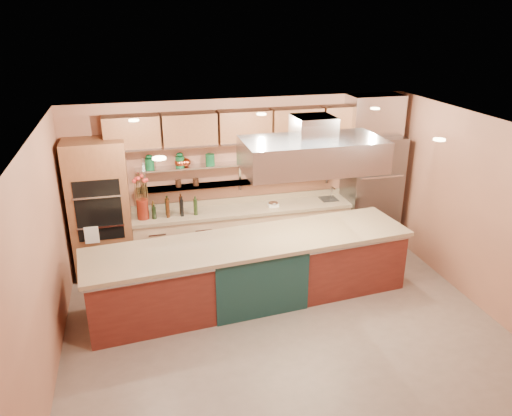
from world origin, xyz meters
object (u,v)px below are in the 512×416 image
object	(u,v)px
island	(251,270)
kitchen_scale	(273,204)
refrigerator	(371,191)
copper_kettle	(185,162)
green_canister	(210,159)
flower_vase	(143,209)

from	to	relation	value
island	kitchen_scale	size ratio (longest dim) A/B	26.91
refrigerator	copper_kettle	world-z (taller)	refrigerator
refrigerator	green_canister	size ratio (longest dim) A/B	11.24
kitchen_scale	green_canister	bearing A→B (deg)	-167.08
refrigerator	island	distance (m)	3.02
island	kitchen_scale	distance (m)	1.67
kitchen_scale	refrigerator	bearing A→B (deg)	24.27
refrigerator	kitchen_scale	world-z (taller)	refrigerator
refrigerator	flower_vase	bearing A→B (deg)	179.86
copper_kettle	kitchen_scale	bearing A→B (deg)	-8.41
green_canister	copper_kettle	bearing A→B (deg)	180.00
refrigerator	island	bearing A→B (deg)	-151.78
refrigerator	copper_kettle	size ratio (longest dim) A/B	11.57
flower_vase	kitchen_scale	xyz separation A→B (m)	(2.26, 0.00, -0.12)
island	green_canister	size ratio (longest dim) A/B	25.65
refrigerator	flower_vase	size ratio (longest dim) A/B	6.12
flower_vase	green_canister	bearing A→B (deg)	10.48
island	green_canister	bearing A→B (deg)	95.73
refrigerator	island	xyz separation A→B (m)	(-2.62, -1.41, -0.55)
flower_vase	green_canister	xyz separation A→B (m)	(1.19, 0.22, 0.71)
island	refrigerator	bearing A→B (deg)	22.94
flower_vase	kitchen_scale	distance (m)	2.26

